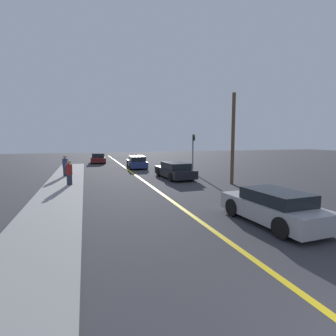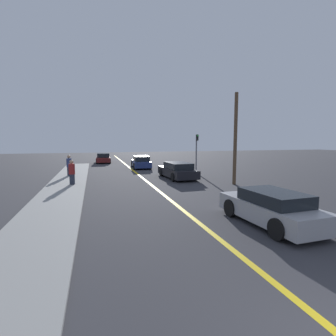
{
  "view_description": "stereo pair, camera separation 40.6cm",
  "coord_description": "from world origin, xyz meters",
  "px_view_note": "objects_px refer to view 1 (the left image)",
  "views": [
    {
      "loc": [
        -4.12,
        -1.89,
        3.15
      ],
      "look_at": [
        -0.02,
        11.05,
        1.63
      ],
      "focal_mm": 28.0,
      "sensor_mm": 36.0,
      "label": 1
    },
    {
      "loc": [
        -3.73,
        -2.0,
        3.15
      ],
      "look_at": [
        -0.02,
        11.05,
        1.63
      ],
      "focal_mm": 28.0,
      "sensor_mm": 36.0,
      "label": 2
    }
  ],
  "objects_px": {
    "pedestrian_mid_group": "(65,166)",
    "pedestrian_near_curb": "(69,173)",
    "utility_pole": "(233,139)",
    "car_ahead_center": "(175,170)",
    "car_parked_left_lot": "(98,158)",
    "car_far_distant": "(137,162)",
    "car_near_right_lane": "(273,207)",
    "traffic_light": "(193,149)"
  },
  "relations": [
    {
      "from": "car_near_right_lane",
      "to": "car_far_distant",
      "type": "distance_m",
      "value": 20.06
    },
    {
      "from": "pedestrian_mid_group",
      "to": "utility_pole",
      "type": "xyz_separation_m",
      "value": [
        11.3,
        -6.96,
        2.17
      ]
    },
    {
      "from": "car_ahead_center",
      "to": "utility_pole",
      "type": "relative_size",
      "value": 0.77
    },
    {
      "from": "car_near_right_lane",
      "to": "car_far_distant",
      "type": "relative_size",
      "value": 0.93
    },
    {
      "from": "traffic_light",
      "to": "pedestrian_mid_group",
      "type": "bearing_deg",
      "value": 176.33
    },
    {
      "from": "car_parked_left_lot",
      "to": "utility_pole",
      "type": "xyz_separation_m",
      "value": [
        8.12,
        -19.29,
        2.5
      ]
    },
    {
      "from": "pedestrian_mid_group",
      "to": "utility_pole",
      "type": "distance_m",
      "value": 13.45
    },
    {
      "from": "car_near_right_lane",
      "to": "pedestrian_mid_group",
      "type": "distance_m",
      "value": 17.07
    },
    {
      "from": "car_ahead_center",
      "to": "car_near_right_lane",
      "type": "bearing_deg",
      "value": -94.11
    },
    {
      "from": "car_far_distant",
      "to": "traffic_light",
      "type": "relative_size",
      "value": 1.33
    },
    {
      "from": "car_ahead_center",
      "to": "pedestrian_near_curb",
      "type": "bearing_deg",
      "value": -173.46
    },
    {
      "from": "utility_pole",
      "to": "car_far_distant",
      "type": "bearing_deg",
      "value": 110.22
    },
    {
      "from": "car_far_distant",
      "to": "car_near_right_lane",
      "type": "bearing_deg",
      "value": -82.97
    },
    {
      "from": "car_ahead_center",
      "to": "pedestrian_mid_group",
      "type": "distance_m",
      "value": 8.98
    },
    {
      "from": "pedestrian_mid_group",
      "to": "pedestrian_near_curb",
      "type": "bearing_deg",
      "value": -83.15
    },
    {
      "from": "car_parked_left_lot",
      "to": "pedestrian_mid_group",
      "type": "height_order",
      "value": "pedestrian_mid_group"
    },
    {
      "from": "car_near_right_lane",
      "to": "pedestrian_near_curb",
      "type": "xyz_separation_m",
      "value": [
        -7.61,
        10.48,
        0.28
      ]
    },
    {
      "from": "car_ahead_center",
      "to": "pedestrian_near_curb",
      "type": "relative_size",
      "value": 2.94
    },
    {
      "from": "car_parked_left_lot",
      "to": "pedestrian_mid_group",
      "type": "relative_size",
      "value": 2.36
    },
    {
      "from": "traffic_light",
      "to": "utility_pole",
      "type": "xyz_separation_m",
      "value": [
        0.29,
        -6.25,
        0.92
      ]
    },
    {
      "from": "pedestrian_mid_group",
      "to": "traffic_light",
      "type": "xyz_separation_m",
      "value": [
        11.01,
        -0.71,
        1.25
      ]
    },
    {
      "from": "car_ahead_center",
      "to": "car_far_distant",
      "type": "bearing_deg",
      "value": 97.36
    },
    {
      "from": "pedestrian_near_curb",
      "to": "traffic_light",
      "type": "xyz_separation_m",
      "value": [
        10.47,
        3.82,
        1.28
      ]
    },
    {
      "from": "utility_pole",
      "to": "car_near_right_lane",
      "type": "bearing_deg",
      "value": -111.39
    },
    {
      "from": "car_ahead_center",
      "to": "traffic_light",
      "type": "xyz_separation_m",
      "value": [
        2.63,
        2.51,
        1.57
      ]
    },
    {
      "from": "car_far_distant",
      "to": "car_parked_left_lot",
      "type": "height_order",
      "value": "car_far_distant"
    },
    {
      "from": "car_parked_left_lot",
      "to": "pedestrian_mid_group",
      "type": "bearing_deg",
      "value": -102.63
    },
    {
      "from": "utility_pole",
      "to": "car_ahead_center",
      "type": "bearing_deg",
      "value": 127.87
    },
    {
      "from": "car_near_right_lane",
      "to": "car_parked_left_lot",
      "type": "bearing_deg",
      "value": 97.27
    },
    {
      "from": "car_parked_left_lot",
      "to": "utility_pole",
      "type": "distance_m",
      "value": 21.08
    },
    {
      "from": "car_near_right_lane",
      "to": "traffic_light",
      "type": "bearing_deg",
      "value": 75.63
    },
    {
      "from": "car_ahead_center",
      "to": "car_far_distant",
      "type": "height_order",
      "value": "car_far_distant"
    },
    {
      "from": "car_ahead_center",
      "to": "pedestrian_near_curb",
      "type": "xyz_separation_m",
      "value": [
        -7.84,
        -1.31,
        0.29
      ]
    },
    {
      "from": "car_far_distant",
      "to": "pedestrian_mid_group",
      "type": "relative_size",
      "value": 2.76
    },
    {
      "from": "car_near_right_lane",
      "to": "car_ahead_center",
      "type": "xyz_separation_m",
      "value": [
        0.24,
        11.79,
        -0.01
      ]
    },
    {
      "from": "pedestrian_mid_group",
      "to": "utility_pole",
      "type": "relative_size",
      "value": 0.27
    },
    {
      "from": "car_near_right_lane",
      "to": "pedestrian_mid_group",
      "type": "bearing_deg",
      "value": 115.47
    },
    {
      "from": "car_ahead_center",
      "to": "car_far_distant",
      "type": "distance_m",
      "value": 8.37
    },
    {
      "from": "pedestrian_near_curb",
      "to": "utility_pole",
      "type": "distance_m",
      "value": 11.24
    },
    {
      "from": "car_near_right_lane",
      "to": "traffic_light",
      "type": "xyz_separation_m",
      "value": [
        2.86,
        14.29,
        1.56
      ]
    },
    {
      "from": "pedestrian_mid_group",
      "to": "traffic_light",
      "type": "height_order",
      "value": "traffic_light"
    },
    {
      "from": "traffic_light",
      "to": "utility_pole",
      "type": "bearing_deg",
      "value": -87.37
    }
  ]
}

